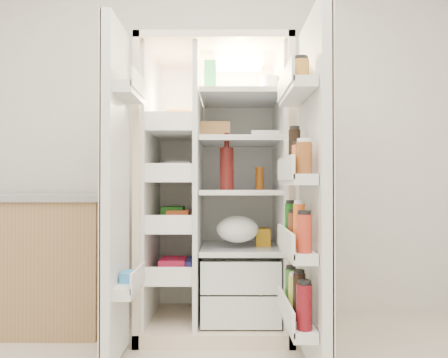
{
  "coord_description": "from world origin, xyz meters",
  "views": [
    {
      "loc": [
        0.19,
        -1.13,
        0.93
      ],
      "look_at": [
        0.18,
        1.25,
        0.96
      ],
      "focal_mm": 34.0,
      "sensor_mm": 36.0,
      "label": 1
    }
  ],
  "objects": [
    {
      "name": "kitchen_counter",
      "position": [
        -1.15,
        1.65,
        0.43
      ],
      "size": [
        1.19,
        0.63,
        0.86
      ],
      "color": "#927049",
      "rests_on": "floor"
    },
    {
      "name": "refrigerator",
      "position": [
        0.14,
        1.65,
        0.74
      ],
      "size": [
        0.92,
        0.7,
        1.8
      ],
      "color": "beige",
      "rests_on": "floor"
    },
    {
      "name": "fridge_door",
      "position": [
        0.6,
        0.96,
        0.87
      ],
      "size": [
        0.17,
        0.58,
        1.72
      ],
      "color": "silver",
      "rests_on": "floor"
    },
    {
      "name": "freezer_door",
      "position": [
        -0.38,
        1.05,
        0.89
      ],
      "size": [
        0.15,
        0.4,
        1.72
      ],
      "color": "silver",
      "rests_on": "floor"
    },
    {
      "name": "wall_back",
      "position": [
        0.0,
        2.0,
        1.35
      ],
      "size": [
        4.0,
        0.02,
        2.7
      ],
      "primitive_type": "cube",
      "color": "silver",
      "rests_on": "floor"
    }
  ]
}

